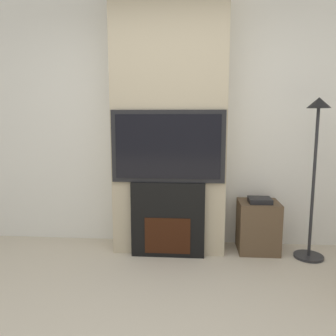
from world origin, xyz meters
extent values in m
cube|color=silver|center=(0.00, 2.03, 1.35)|extent=(6.00, 0.06, 2.70)
cube|color=#BCAD8E|center=(0.00, 1.80, 1.35)|extent=(1.15, 0.40, 2.70)
cube|color=black|center=(0.00, 1.60, 0.38)|extent=(0.74, 0.14, 0.77)
cube|color=#33160A|center=(0.00, 1.53, 0.23)|extent=(0.46, 0.01, 0.37)
cube|color=black|center=(0.00, 1.60, 1.12)|extent=(1.12, 0.06, 0.71)
cube|color=black|center=(0.00, 1.57, 1.12)|extent=(1.03, 0.01, 0.63)
cylinder|color=#262628|center=(1.43, 1.65, 0.01)|extent=(0.29, 0.29, 0.03)
cylinder|color=#262628|center=(1.43, 1.65, 0.76)|extent=(0.03, 0.03, 1.47)
cone|color=black|center=(1.43, 1.65, 1.54)|extent=(0.22, 0.22, 0.10)
cube|color=brown|center=(0.94, 1.78, 0.27)|extent=(0.42, 0.37, 0.54)
cube|color=black|center=(0.94, 1.75, 0.56)|extent=(0.23, 0.20, 0.05)
camera|label=1|loc=(0.25, -1.60, 1.40)|focal=35.00mm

